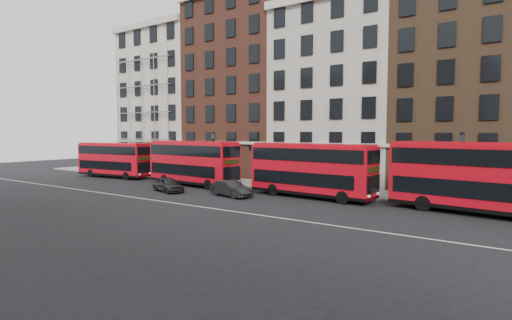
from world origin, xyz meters
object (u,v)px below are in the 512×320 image
Objects in this scene: bus_b at (193,162)px; bus_a at (114,159)px; bus_c at (311,169)px; car_rear at (168,184)px; bus_d at (480,176)px; car_front at (231,188)px.

bus_a is at bearing -174.89° from bus_b.
bus_a is at bearing -175.62° from bus_c.
bus_b is at bearing 30.98° from car_rear.
bus_d is 2.79× the size of car_front.
bus_c is at bearing -172.40° from bus_d.
car_front is (-17.99, -3.29, -1.87)m from bus_d.
bus_a is at bearing 89.64° from car_rear.
car_front is (7.42, -3.28, -1.74)m from bus_b.
bus_d reaches higher than bus_c.
bus_b is 0.94× the size of bus_d.
car_rear is at bearing -155.84° from bus_c.
bus_a is 2.55× the size of car_rear.
bus_b is at bearing -172.41° from bus_d.
car_rear is (-12.13, -4.37, -1.73)m from bus_c.
car_rear is (13.80, -4.36, -1.55)m from bus_a.
bus_c reaches higher than bus_a.
bus_b is 8.29m from car_front.
car_rear is at bearing 113.20° from car_front.
bus_d is at bearing 5.09° from bus_b.
bus_d is 24.79m from car_rear.
bus_a is 25.93m from bus_c.
bus_c is (25.92, 0.01, 0.18)m from bus_a.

